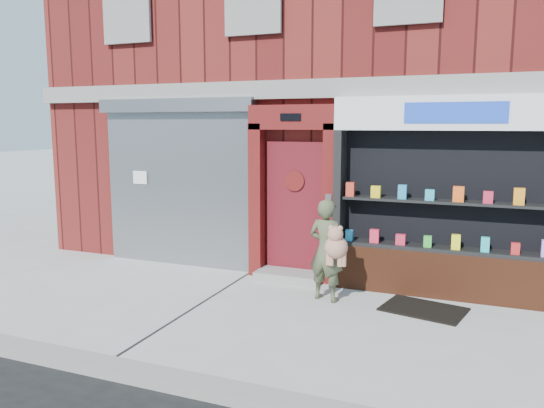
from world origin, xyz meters
The scene contains 8 objects.
ground centered at (0.00, 0.00, 0.00)m, with size 80.00×80.00×0.00m, color #9E9E99.
curb centered at (0.00, -2.15, 0.06)m, with size 60.00×0.30×0.12m, color gray.
building centered at (0.00, 5.99, 4.00)m, with size 12.00×8.16×8.00m.
shutter_bay centered at (-3.00, 1.93, 1.72)m, with size 3.10×0.30×3.04m.
red_door_bay centered at (-0.75, 1.86, 1.46)m, with size 1.52×0.58×2.90m.
pharmacy_bay centered at (1.75, 1.81, 1.37)m, with size 3.50×0.41×3.00m.
woman centered at (0.12, 0.95, 0.78)m, with size 0.67×0.56×1.52m.
doormat centered at (1.50, 1.05, 0.01)m, with size 1.10×0.77×0.03m, color black.
Camera 1 is at (2.17, -6.37, 2.59)m, focal length 35.00 mm.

